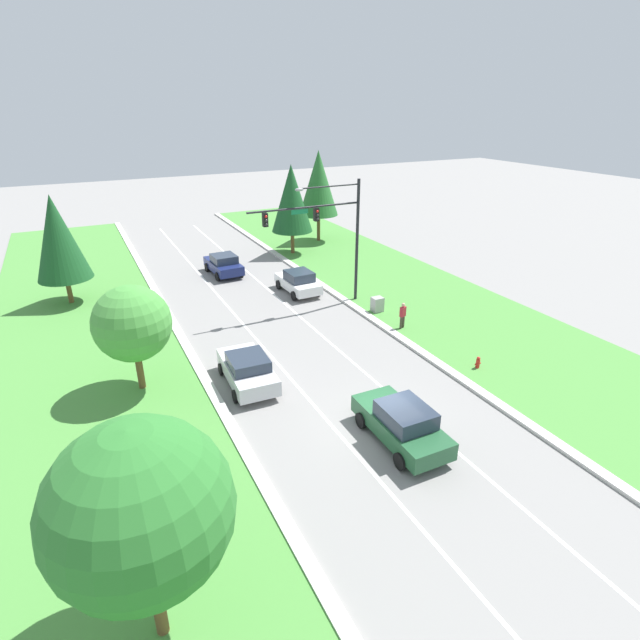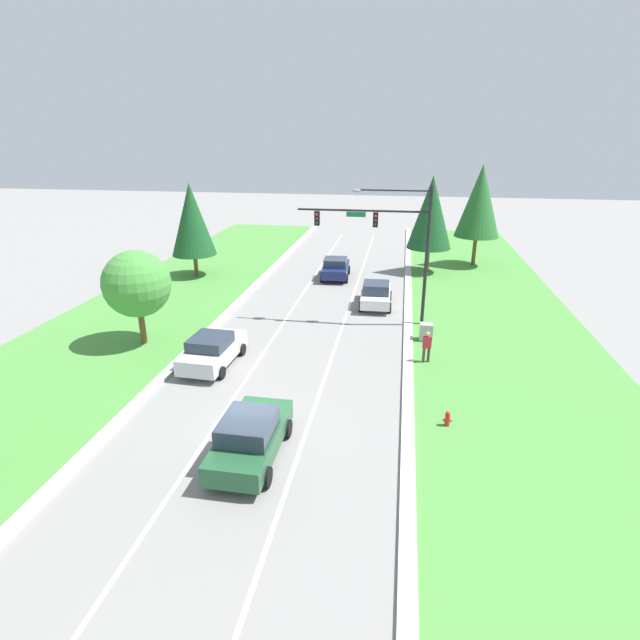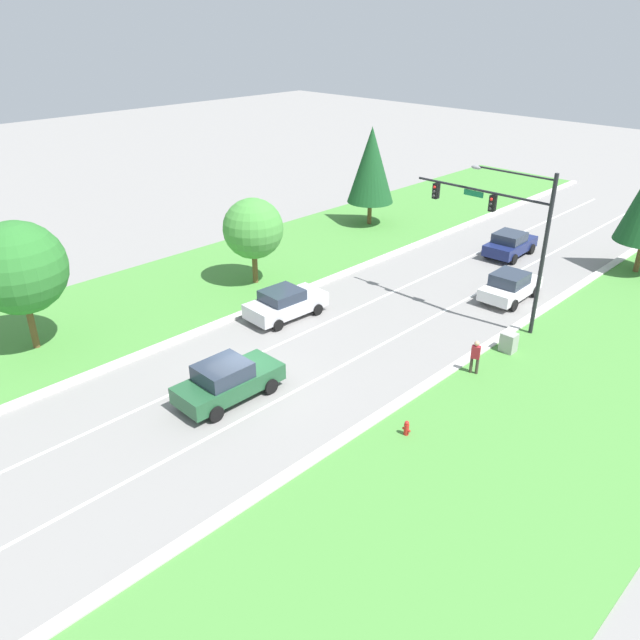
{
  "view_description": "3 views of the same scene",
  "coord_description": "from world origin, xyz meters",
  "px_view_note": "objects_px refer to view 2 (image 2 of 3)",
  "views": [
    {
      "loc": [
        -10.07,
        -14.38,
        12.62
      ],
      "look_at": [
        0.81,
        7.36,
        1.88
      ],
      "focal_mm": 28.0,
      "sensor_mm": 36.0,
      "label": 1
    },
    {
      "loc": [
        5.02,
        -15.31,
        10.72
      ],
      "look_at": [
        1.26,
        7.29,
        2.16
      ],
      "focal_mm": 28.0,
      "sensor_mm": 36.0,
      "label": 2
    },
    {
      "loc": [
        18.42,
        -14.17,
        14.64
      ],
      "look_at": [
        -0.23,
        4.8,
        1.43
      ],
      "focal_mm": 35.0,
      "sensor_mm": 36.0,
      "label": 3
    }
  ],
  "objects_px": {
    "traffic_signal_mast": "(390,234)",
    "conifer_mid_left_tree": "(192,220)",
    "fire_hydrant": "(447,419)",
    "oak_near_left_tree": "(137,284)",
    "silver_sedan": "(213,350)",
    "conifer_near_right_tree": "(431,213)",
    "utility_cabinet": "(426,333)",
    "navy_sedan": "(336,268)",
    "forest_sedan": "(250,437)",
    "conifer_far_right_tree": "(480,201)",
    "pedestrian": "(427,346)",
    "white_sedan": "(376,294)"
  },
  "relations": [
    {
      "from": "white_sedan",
      "to": "utility_cabinet",
      "type": "bearing_deg",
      "value": -62.73
    },
    {
      "from": "silver_sedan",
      "to": "conifer_far_right_tree",
      "type": "height_order",
      "value": "conifer_far_right_tree"
    },
    {
      "from": "utility_cabinet",
      "to": "conifer_far_right_tree",
      "type": "height_order",
      "value": "conifer_far_right_tree"
    },
    {
      "from": "pedestrian",
      "to": "conifer_far_right_tree",
      "type": "distance_m",
      "value": 21.61
    },
    {
      "from": "conifer_far_right_tree",
      "to": "conifer_mid_left_tree",
      "type": "height_order",
      "value": "conifer_far_right_tree"
    },
    {
      "from": "navy_sedan",
      "to": "silver_sedan",
      "type": "bearing_deg",
      "value": -105.61
    },
    {
      "from": "fire_hydrant",
      "to": "conifer_far_right_tree",
      "type": "distance_m",
      "value": 27.15
    },
    {
      "from": "conifer_mid_left_tree",
      "to": "silver_sedan",
      "type": "bearing_deg",
      "value": -64.73
    },
    {
      "from": "silver_sedan",
      "to": "utility_cabinet",
      "type": "xyz_separation_m",
      "value": [
        10.43,
        4.79,
        -0.29
      ]
    },
    {
      "from": "silver_sedan",
      "to": "navy_sedan",
      "type": "bearing_deg",
      "value": 80.03
    },
    {
      "from": "navy_sedan",
      "to": "utility_cabinet",
      "type": "bearing_deg",
      "value": -63.74
    },
    {
      "from": "utility_cabinet",
      "to": "conifer_far_right_tree",
      "type": "relative_size",
      "value": 0.12
    },
    {
      "from": "silver_sedan",
      "to": "utility_cabinet",
      "type": "bearing_deg",
      "value": 27.47
    },
    {
      "from": "oak_near_left_tree",
      "to": "conifer_mid_left_tree",
      "type": "distance_m",
      "value": 13.81
    },
    {
      "from": "white_sedan",
      "to": "utility_cabinet",
      "type": "height_order",
      "value": "white_sedan"
    },
    {
      "from": "white_sedan",
      "to": "fire_hydrant",
      "type": "xyz_separation_m",
      "value": [
        3.63,
        -14.21,
        -0.48
      ]
    },
    {
      "from": "traffic_signal_mast",
      "to": "white_sedan",
      "type": "relative_size",
      "value": 1.93
    },
    {
      "from": "oak_near_left_tree",
      "to": "conifer_far_right_tree",
      "type": "relative_size",
      "value": 0.61
    },
    {
      "from": "conifer_near_right_tree",
      "to": "fire_hydrant",
      "type": "bearing_deg",
      "value": -89.95
    },
    {
      "from": "forest_sedan",
      "to": "conifer_near_right_tree",
      "type": "distance_m",
      "value": 27.74
    },
    {
      "from": "silver_sedan",
      "to": "conifer_far_right_tree",
      "type": "bearing_deg",
      "value": 59.14
    },
    {
      "from": "conifer_near_right_tree",
      "to": "oak_near_left_tree",
      "type": "distance_m",
      "value": 23.67
    },
    {
      "from": "forest_sedan",
      "to": "silver_sedan",
      "type": "bearing_deg",
      "value": 120.63
    },
    {
      "from": "fire_hydrant",
      "to": "oak_near_left_tree",
      "type": "relative_size",
      "value": 0.14
    },
    {
      "from": "fire_hydrant",
      "to": "conifer_mid_left_tree",
      "type": "xyz_separation_m",
      "value": [
        -18.23,
        19.21,
        4.19
      ]
    },
    {
      "from": "traffic_signal_mast",
      "to": "silver_sedan",
      "type": "xyz_separation_m",
      "value": [
        -8.17,
        -7.32,
        -4.59
      ]
    },
    {
      "from": "traffic_signal_mast",
      "to": "conifer_mid_left_tree",
      "type": "relative_size",
      "value": 1.11
    },
    {
      "from": "navy_sedan",
      "to": "conifer_mid_left_tree",
      "type": "relative_size",
      "value": 0.59
    },
    {
      "from": "forest_sedan",
      "to": "navy_sedan",
      "type": "xyz_separation_m",
      "value": [
        -0.25,
        23.69,
        -0.04
      ]
    },
    {
      "from": "traffic_signal_mast",
      "to": "navy_sedan",
      "type": "relative_size",
      "value": 1.89
    },
    {
      "from": "forest_sedan",
      "to": "utility_cabinet",
      "type": "distance_m",
      "value": 13.39
    },
    {
      "from": "traffic_signal_mast",
      "to": "white_sedan",
      "type": "height_order",
      "value": "traffic_signal_mast"
    },
    {
      "from": "conifer_near_right_tree",
      "to": "conifer_mid_left_tree",
      "type": "relative_size",
      "value": 1.06
    },
    {
      "from": "forest_sedan",
      "to": "conifer_mid_left_tree",
      "type": "relative_size",
      "value": 0.64
    },
    {
      "from": "forest_sedan",
      "to": "navy_sedan",
      "type": "relative_size",
      "value": 1.08
    },
    {
      "from": "traffic_signal_mast",
      "to": "navy_sedan",
      "type": "bearing_deg",
      "value": 114.97
    },
    {
      "from": "traffic_signal_mast",
      "to": "conifer_near_right_tree",
      "type": "height_order",
      "value": "traffic_signal_mast"
    },
    {
      "from": "traffic_signal_mast",
      "to": "silver_sedan",
      "type": "distance_m",
      "value": 11.89
    },
    {
      "from": "white_sedan",
      "to": "conifer_near_right_tree",
      "type": "relative_size",
      "value": 0.54
    },
    {
      "from": "traffic_signal_mast",
      "to": "utility_cabinet",
      "type": "distance_m",
      "value": 5.94
    },
    {
      "from": "traffic_signal_mast",
      "to": "pedestrian",
      "type": "bearing_deg",
      "value": -68.05
    },
    {
      "from": "oak_near_left_tree",
      "to": "silver_sedan",
      "type": "bearing_deg",
      "value": -21.69
    },
    {
      "from": "utility_cabinet",
      "to": "fire_hydrant",
      "type": "bearing_deg",
      "value": -86.33
    },
    {
      "from": "pedestrian",
      "to": "fire_hydrant",
      "type": "relative_size",
      "value": 2.41
    },
    {
      "from": "traffic_signal_mast",
      "to": "conifer_near_right_tree",
      "type": "relative_size",
      "value": 1.05
    },
    {
      "from": "oak_near_left_tree",
      "to": "conifer_near_right_tree",
      "type": "bearing_deg",
      "value": 48.65
    },
    {
      "from": "navy_sedan",
      "to": "conifer_near_right_tree",
      "type": "relative_size",
      "value": 0.56
    },
    {
      "from": "pedestrian",
      "to": "conifer_mid_left_tree",
      "type": "relative_size",
      "value": 0.23
    },
    {
      "from": "forest_sedan",
      "to": "conifer_mid_left_tree",
      "type": "distance_m",
      "value": 25.3
    },
    {
      "from": "fire_hydrant",
      "to": "navy_sedan",
      "type": "bearing_deg",
      "value": 109.27
    }
  ]
}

